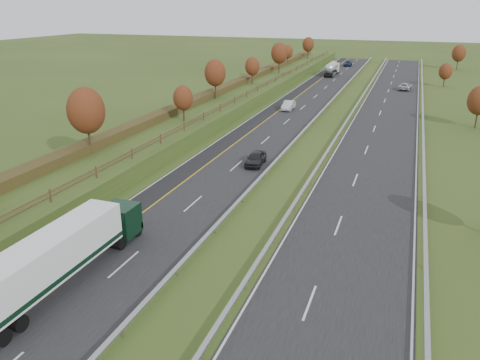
% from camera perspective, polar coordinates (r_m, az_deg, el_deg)
% --- Properties ---
extents(ground, '(400.00, 400.00, 0.00)m').
position_cam_1_polar(ground, '(72.83, 10.09, 5.89)').
color(ground, '#344A1A').
rests_on(ground, ground).
extents(near_carriageway, '(10.50, 200.00, 0.04)m').
position_cam_1_polar(near_carriageway, '(79.22, 5.01, 7.33)').
color(near_carriageway, black).
rests_on(near_carriageway, ground).
extents(far_carriageway, '(10.50, 200.00, 0.04)m').
position_cam_1_polar(far_carriageway, '(76.80, 17.04, 6.08)').
color(far_carriageway, black).
rests_on(far_carriageway, ground).
extents(hard_shoulder, '(3.00, 200.00, 0.04)m').
position_cam_1_polar(hard_shoulder, '(80.23, 2.41, 7.57)').
color(hard_shoulder, black).
rests_on(hard_shoulder, ground).
extents(lane_markings, '(26.75, 200.00, 0.01)m').
position_cam_1_polar(lane_markings, '(77.75, 9.58, 6.89)').
color(lane_markings, silver).
rests_on(lane_markings, near_carriageway).
extents(embankment_left, '(12.00, 200.00, 2.00)m').
position_cam_1_polar(embankment_left, '(83.20, -3.73, 8.70)').
color(embankment_left, '#344A1A').
rests_on(embankment_left, ground).
extents(hedge_left, '(2.20, 180.00, 1.10)m').
position_cam_1_polar(hedge_left, '(83.70, -5.03, 9.82)').
color(hedge_left, '#383617').
rests_on(hedge_left, embankment_left).
extents(fence_left, '(0.12, 189.06, 1.20)m').
position_cam_1_polar(fence_left, '(80.81, -0.91, 9.64)').
color(fence_left, '#422B19').
rests_on(fence_left, embankment_left).
extents(median_barrier_near, '(0.32, 200.00, 0.71)m').
position_cam_1_polar(median_barrier_near, '(77.86, 9.11, 7.37)').
color(median_barrier_near, '#94979C').
rests_on(median_barrier_near, ground).
extents(median_barrier_far, '(0.32, 200.00, 0.71)m').
position_cam_1_polar(median_barrier_far, '(77.11, 12.85, 6.98)').
color(median_barrier_far, '#94979C').
rests_on(median_barrier_far, ground).
extents(outer_barrier_far, '(0.32, 200.00, 0.71)m').
position_cam_1_polar(outer_barrier_far, '(76.63, 21.42, 5.99)').
color(outer_barrier_far, '#94979C').
rests_on(outer_barrier_far, ground).
extents(trees_left, '(6.64, 164.30, 7.66)m').
position_cam_1_polar(trees_left, '(79.07, -4.57, 12.01)').
color(trees_left, '#2D2116').
rests_on(trees_left, embankment_left).
extents(trees_far, '(8.45, 118.60, 7.12)m').
position_cam_1_polar(trees_far, '(105.18, 25.74, 11.06)').
color(trees_far, '#2D2116').
rests_on(trees_far, ground).
extents(box_lorry, '(2.58, 16.28, 4.06)m').
position_cam_1_polar(box_lorry, '(34.11, -21.06, -8.51)').
color(box_lorry, black).
rests_on(box_lorry, near_carriageway).
extents(road_tanker, '(2.40, 11.22, 3.46)m').
position_cam_1_polar(road_tanker, '(132.82, 11.13, 13.23)').
color(road_tanker, silver).
rests_on(road_tanker, near_carriageway).
extents(car_dark_near, '(2.15, 4.81, 1.61)m').
position_cam_1_polar(car_dark_near, '(56.07, 1.93, 2.65)').
color(car_dark_near, black).
rests_on(car_dark_near, near_carriageway).
extents(car_silver_mid, '(1.77, 4.92, 1.62)m').
position_cam_1_polar(car_silver_mid, '(86.94, 5.93, 9.05)').
color(car_silver_mid, silver).
rests_on(car_silver_mid, near_carriageway).
extents(car_small_far, '(2.20, 5.32, 1.54)m').
position_cam_1_polar(car_small_far, '(153.96, 13.03, 13.67)').
color(car_small_far, '#121F3A').
rests_on(car_small_far, near_carriageway).
extents(car_oncoming, '(3.05, 5.61, 1.49)m').
position_cam_1_polar(car_oncoming, '(113.71, 19.48, 10.71)').
color(car_oncoming, '#B3B4B9').
rests_on(car_oncoming, far_carriageway).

